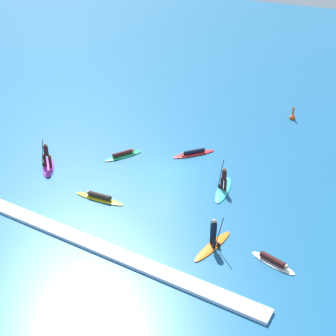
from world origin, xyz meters
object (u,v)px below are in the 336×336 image
Objects in this scene: surfer_on_teal_board at (223,186)px; surfer_on_orange_board at (213,239)px; marker_buoy at (292,117)px; surfer_on_yellow_board at (99,197)px; surfer_on_white_board at (273,261)px; surfer_on_purple_board at (48,162)px; surfer_on_red_board at (194,153)px; surfer_on_green_board at (123,155)px.

surfer_on_orange_board is at bearing -172.45° from surfer_on_teal_board.
surfer_on_teal_board is 12.91m from marker_buoy.
surfer_on_white_board is at bearing 173.53° from surfer_on_yellow_board.
surfer_on_white_board is at bearing -136.12° from surfer_on_purple_board.
surfer_on_red_board is at bearing 42.06° from surfer_on_orange_board.
surfer_on_green_board is at bearing 68.18° from surfer_on_orange_board.
surfer_on_teal_board is 2.70× the size of marker_buoy.
surfer_on_purple_board is at bearing -172.02° from surfer_on_white_board.
surfer_on_teal_board reaches higher than surfer_on_white_board.
surfer_on_orange_board is at bearing 170.55° from surfer_on_yellow_board.
marker_buoy is at bearing -164.98° from surfer_on_red_board.
surfer_on_orange_board is 10.23m from surfer_on_red_board.
surfer_on_purple_board is at bearing 166.40° from surfer_on_green_board.
surfer_on_purple_board is 20.14m from marker_buoy.
marker_buoy is at bearing 117.84° from surfer_on_white_board.
surfer_on_red_board is (7.63, 6.68, -0.29)m from surfer_on_purple_board.
surfer_on_red_board is (-5.65, 8.52, -0.36)m from surfer_on_orange_board.
surfer_on_red_board is 10.51m from marker_buoy.
surfer_on_red_board is 1.14× the size of surfer_on_white_board.
surfer_on_orange_board reaches higher than marker_buoy.
surfer_on_teal_board is at bearing -91.46° from marker_buoy.
surfer_on_yellow_board is 18.77m from marker_buoy.
marker_buoy is (11.78, 16.34, -0.21)m from surfer_on_purple_board.
surfer_on_red_board is at bearing -89.78° from surfer_on_purple_board.
surfer_on_purple_board is 16.53m from surfer_on_white_board.
surfer_on_teal_board reaches higher than marker_buoy.
surfer_on_orange_board is 0.97× the size of surfer_on_yellow_board.
surfer_on_green_board is at bearing 170.60° from surfer_on_white_board.
surfer_on_green_board is 11.39m from surfer_on_orange_board.
surfer_on_white_board is (13.00, -5.39, 0.02)m from surfer_on_green_board.
marker_buoy is (8.32, 12.43, 0.07)m from surfer_on_green_board.
marker_buoy is at bearing 13.26° from surfer_on_orange_board.
marker_buoy is (4.14, 9.66, 0.08)m from surfer_on_red_board.
surfer_on_green_board is 5.23m from surfer_on_purple_board.
surfer_on_green_board is 8.00m from surfer_on_teal_board.
surfer_on_white_board is (8.83, -8.16, 0.03)m from surfer_on_red_board.
surfer_on_green_board is at bearing 74.94° from surfer_on_teal_board.
marker_buoy is at bearing -13.09° from surfer_on_teal_board.
surfer_on_red_board is at bearing -111.29° from surfer_on_yellow_board.
surfer_on_purple_board is at bearing -19.26° from surfer_on_yellow_board.
marker_buoy reaches higher than surfer_on_green_board.
marker_buoy reaches higher than surfer_on_red_board.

